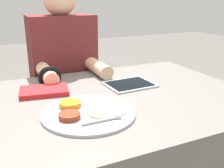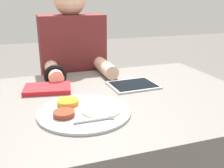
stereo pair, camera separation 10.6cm
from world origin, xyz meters
name	(u,v)px [view 1 (the left image)]	position (x,y,z in m)	size (l,w,h in m)	color
thali_tray	(88,112)	(-0.12, -0.12, 0.74)	(0.33, 0.33, 0.03)	#B7BABF
red_notebook	(44,91)	(-0.22, 0.16, 0.74)	(0.22, 0.17, 0.02)	silver
tablet_device	(130,84)	(0.17, 0.10, 0.73)	(0.22, 0.18, 0.01)	#B7B7BC
person_diner	(65,95)	(-0.03, 0.54, 0.56)	(0.37, 0.44, 1.20)	black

